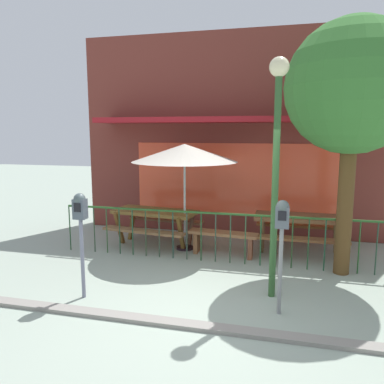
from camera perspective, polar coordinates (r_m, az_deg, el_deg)
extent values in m
plane|color=#93A293|center=(5.49, 0.67, -17.77)|extent=(40.00, 40.00, 0.00)
cube|color=#3D2717|center=(9.68, 6.91, -5.84)|extent=(7.72, 0.54, 0.01)
cube|color=brown|center=(9.36, 7.19, 8.42)|extent=(7.72, 0.50, 4.77)
cube|color=#E54C2D|center=(9.17, 6.86, 1.93)|extent=(5.02, 0.02, 1.70)
cube|color=maroon|center=(8.67, 6.66, 10.68)|extent=(6.57, 0.90, 0.12)
cube|color=#244F1F|center=(7.18, 4.68, -3.25)|extent=(6.49, 0.04, 0.04)
cylinder|color=#1C4222|center=(8.43, -17.77, -5.12)|extent=(0.02, 0.02, 0.95)
cylinder|color=#294B24|center=(8.29, -16.10, -5.28)|extent=(0.02, 0.02, 0.95)
cylinder|color=#29422B|center=(8.15, -14.37, -5.45)|extent=(0.02, 0.02, 0.95)
cylinder|color=#2B4A27|center=(8.03, -12.59, -5.61)|extent=(0.02, 0.02, 0.95)
cylinder|color=#20452D|center=(7.91, -10.75, -5.78)|extent=(0.02, 0.02, 0.95)
cylinder|color=#19472C|center=(7.79, -8.86, -5.94)|extent=(0.02, 0.02, 0.95)
cylinder|color=#2A4028|center=(7.69, -6.91, -6.10)|extent=(0.02, 0.02, 0.95)
cylinder|color=#2D4330|center=(7.60, -4.91, -6.25)|extent=(0.02, 0.02, 0.95)
cylinder|color=#1A3D32|center=(7.51, -2.86, -6.41)|extent=(0.02, 0.02, 0.95)
cylinder|color=#2A3F30|center=(7.44, -0.77, -6.56)|extent=(0.02, 0.02, 0.95)
cylinder|color=#1C4423|center=(7.37, 1.37, -6.70)|extent=(0.02, 0.02, 0.95)
cylinder|color=#284532|center=(7.32, 3.54, -6.83)|extent=(0.02, 0.02, 0.95)
cylinder|color=#294A32|center=(7.28, 5.74, -6.96)|extent=(0.02, 0.02, 0.95)
cylinder|color=#2B4C2D|center=(7.24, 7.96, -7.07)|extent=(0.02, 0.02, 0.95)
cylinder|color=#194E2A|center=(7.22, 10.20, -7.18)|extent=(0.02, 0.02, 0.95)
cylinder|color=#2D4B24|center=(7.21, 12.46, -7.28)|extent=(0.02, 0.02, 0.95)
cylinder|color=#244622|center=(7.21, 14.72, -7.36)|extent=(0.02, 0.02, 0.95)
cylinder|color=#1D4726|center=(7.22, 16.97, -7.44)|extent=(0.02, 0.02, 0.95)
cylinder|color=#1C4A30|center=(7.24, 19.22, -7.50)|extent=(0.02, 0.02, 0.95)
cylinder|color=#254424|center=(7.28, 21.45, -7.55)|extent=(0.02, 0.02, 0.95)
cylinder|color=#1E4D20|center=(7.32, 23.66, -7.59)|extent=(0.02, 0.02, 0.95)
cylinder|color=#203D2B|center=(7.37, 25.83, -7.62)|extent=(0.02, 0.02, 0.95)
cube|color=brown|center=(8.38, -5.56, -2.96)|extent=(1.88, 0.98, 0.07)
cube|color=brown|center=(7.97, -7.32, -5.82)|extent=(1.82, 0.49, 0.05)
cube|color=brown|center=(8.92, -3.93, -4.17)|extent=(1.82, 0.49, 0.05)
cube|color=brown|center=(8.58, -10.79, -5.33)|extent=(0.11, 0.36, 0.78)
cube|color=brown|center=(9.04, -8.91, -4.53)|extent=(0.11, 0.36, 0.78)
cube|color=brown|center=(7.91, -1.64, -6.39)|extent=(0.11, 0.36, 0.78)
cube|color=brown|center=(8.41, -0.15, -5.45)|extent=(0.11, 0.36, 0.78)
cube|color=brown|center=(8.09, 15.80, -3.69)|extent=(1.81, 0.77, 0.07)
cube|color=brown|center=(7.63, 15.85, -6.79)|extent=(1.80, 0.27, 0.05)
cube|color=brown|center=(8.69, 15.59, -4.84)|extent=(1.80, 0.27, 0.05)
cube|color=brown|center=(7.91, 10.38, -6.55)|extent=(0.07, 0.35, 0.78)
cube|color=brown|center=(8.45, 10.60, -5.55)|extent=(0.07, 0.35, 0.78)
cube|color=brown|center=(7.97, 21.10, -6.89)|extent=(0.07, 0.35, 0.78)
cube|color=brown|center=(8.51, 20.62, -5.87)|extent=(0.07, 0.35, 0.78)
cylinder|color=black|center=(8.21, -1.07, -8.32)|extent=(0.36, 0.36, 0.05)
cylinder|color=#AEB5B7|center=(7.96, -1.10, -1.01)|extent=(0.04, 0.04, 2.17)
cone|color=beige|center=(7.85, -1.12, 5.86)|extent=(2.18, 2.18, 0.36)
cube|color=#905F3B|center=(7.73, 4.66, -6.18)|extent=(1.42, 0.46, 0.06)
cube|color=brown|center=(7.95, 0.71, -7.41)|extent=(0.08, 0.29, 0.45)
cube|color=brown|center=(7.67, 8.72, -8.12)|extent=(0.08, 0.29, 0.45)
cylinder|color=gray|center=(5.39, 13.02, -11.47)|extent=(0.06, 0.06, 1.21)
cube|color=#4C535B|center=(5.18, 13.31, -3.68)|extent=(0.18, 0.14, 0.29)
sphere|color=#485553|center=(5.15, 13.37, -2.12)|extent=(0.17, 0.17, 0.17)
cube|color=black|center=(5.10, 13.32, -3.48)|extent=(0.11, 0.01, 0.13)
cylinder|color=slate|center=(5.98, -16.05, -9.53)|extent=(0.06, 0.06, 1.21)
cube|color=#454F5A|center=(5.79, -16.37, -2.45)|extent=(0.18, 0.14, 0.29)
sphere|color=#445255|center=(5.77, -16.43, -1.01)|extent=(0.17, 0.17, 0.17)
cube|color=black|center=(5.72, -16.76, -2.24)|extent=(0.11, 0.01, 0.13)
cylinder|color=#54391C|center=(7.05, 21.91, -1.26)|extent=(0.27, 0.27, 2.59)
sphere|color=#37722F|center=(6.99, 22.85, 14.28)|extent=(2.21, 2.21, 2.21)
cylinder|color=#2B5227|center=(5.68, 12.28, 0.16)|extent=(0.10, 0.10, 3.24)
sphere|color=beige|center=(5.69, 12.89, 17.74)|extent=(0.28, 0.28, 0.28)
cube|color=gray|center=(5.18, -0.31, -19.51)|extent=(10.81, 0.20, 0.11)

